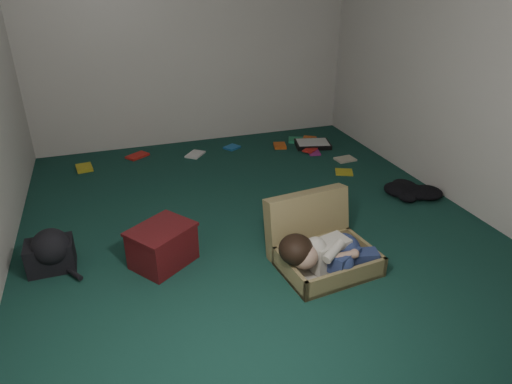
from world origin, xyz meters
TOP-DOWN VIEW (x-y plane):
  - floor at (0.00, 0.00)m, footprint 4.50×4.50m
  - wall_back at (0.00, 2.25)m, footprint 4.50×0.00m
  - wall_front at (0.00, -2.25)m, footprint 4.50×0.00m
  - wall_right at (2.00, 0.00)m, footprint 0.00×4.50m
  - suitcase at (0.30, -0.80)m, footprint 0.77×0.76m
  - person at (0.27, -0.98)m, footprint 0.77×0.37m
  - maroon_bin at (-0.86, -0.43)m, footprint 0.59×0.56m
  - backpack at (-1.67, -0.23)m, footprint 0.43×0.34m
  - clothing_pile at (1.70, -0.07)m, footprint 0.51×0.46m
  - paper_tray at (1.35, 1.55)m, footprint 0.50×0.42m
  - book_scatter at (0.57, 1.54)m, footprint 3.18×1.51m

SIDE VIEW (x-z plane):
  - floor at x=0.00m, z-range 0.00..0.00m
  - book_scatter at x=0.57m, z-range 0.00..0.02m
  - paper_tray at x=1.35m, z-range 0.00..0.06m
  - clothing_pile at x=1.70m, z-range 0.00..0.13m
  - backpack at x=-1.67m, z-range 0.00..0.26m
  - suitcase at x=0.30m, z-range -0.10..0.41m
  - maroon_bin at x=-0.86m, z-range 0.00..0.32m
  - person at x=0.27m, z-range 0.04..0.36m
  - wall_back at x=0.00m, z-range -0.95..3.55m
  - wall_front at x=0.00m, z-range -0.95..3.55m
  - wall_right at x=2.00m, z-range -0.95..3.55m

